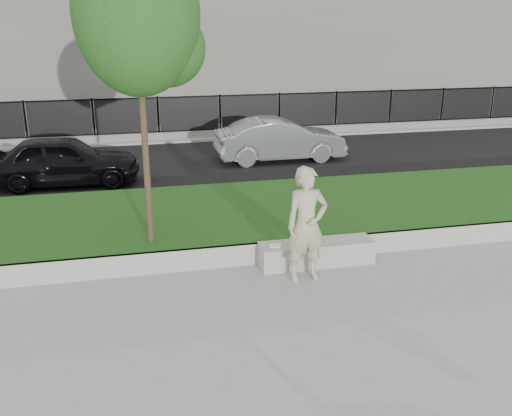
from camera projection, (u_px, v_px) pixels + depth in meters
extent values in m
plane|color=gray|center=(244.00, 292.00, 9.32)|extent=(90.00, 90.00, 0.00)
cube|color=black|center=(215.00, 219.00, 12.03)|extent=(34.00, 4.00, 0.40)
cube|color=#9C9992|center=(232.00, 256.00, 10.22)|extent=(34.00, 0.08, 0.40)
cube|color=black|center=(187.00, 165.00, 17.17)|extent=(34.00, 7.00, 0.04)
cube|color=gray|center=(174.00, 134.00, 21.31)|extent=(34.00, 3.00, 0.12)
cube|color=slate|center=(176.00, 135.00, 20.33)|extent=(32.00, 0.30, 0.24)
cube|color=black|center=(175.00, 117.00, 20.12)|extent=(32.00, 0.04, 1.50)
cube|color=black|center=(175.00, 97.00, 19.90)|extent=(32.00, 0.05, 0.05)
cube|color=black|center=(176.00, 131.00, 20.29)|extent=(32.00, 0.05, 0.05)
cube|color=#9C9992|center=(316.00, 253.00, 10.31)|extent=(2.08, 0.52, 0.43)
imported|color=#BBAF90|center=(307.00, 225.00, 9.47)|extent=(0.76, 0.53, 1.98)
cube|color=white|center=(275.00, 245.00, 10.06)|extent=(0.22, 0.18, 0.02)
cylinder|color=#38281C|center=(143.00, 112.00, 9.63)|extent=(0.11, 0.11, 4.68)
ellipsoid|color=#204717|center=(137.00, 13.00, 9.12)|extent=(2.06, 2.06, 2.68)
sphere|color=#204717|center=(167.00, 48.00, 9.57)|extent=(1.31, 1.31, 1.31)
imported|color=black|center=(64.00, 160.00, 14.86)|extent=(3.91, 1.70, 1.31)
imported|color=gray|center=(280.00, 140.00, 17.38)|extent=(3.94, 1.41, 1.29)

